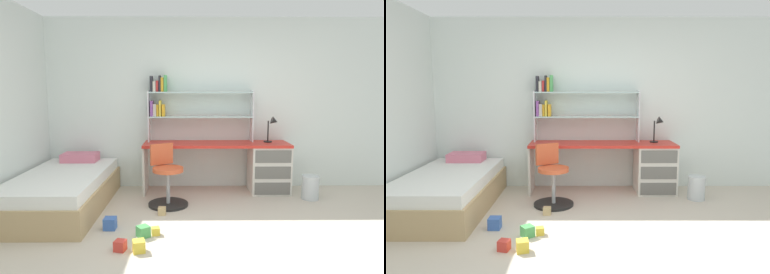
# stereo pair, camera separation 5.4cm
# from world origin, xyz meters

# --- Properties ---
(ground_plane) EXTENTS (5.81, 5.54, 0.02)m
(ground_plane) POSITION_xyz_m (0.00, 0.00, -0.01)
(ground_plane) COLOR beige
(room_shell) EXTENTS (5.81, 5.54, 2.56)m
(room_shell) POSITION_xyz_m (-1.19, 1.18, 1.28)
(room_shell) COLOR silver
(room_shell) RESTS_ON ground_plane
(desk) EXTENTS (2.11, 0.55, 0.73)m
(desk) POSITION_xyz_m (0.70, 1.97, 0.41)
(desk) COLOR red
(desk) RESTS_ON ground_plane
(bookshelf_hutch) EXTENTS (1.55, 0.22, 0.98)m
(bookshelf_hutch) POSITION_xyz_m (-0.34, 2.13, 1.29)
(bookshelf_hutch) COLOR silver
(bookshelf_hutch) RESTS_ON desk
(desk_lamp) EXTENTS (0.20, 0.17, 0.38)m
(desk_lamp) POSITION_xyz_m (0.96, 1.99, 0.98)
(desk_lamp) COLOR black
(desk_lamp) RESTS_ON desk
(swivel_chair) EXTENTS (0.52, 0.52, 0.79)m
(swivel_chair) POSITION_xyz_m (-0.55, 1.39, 0.31)
(swivel_chair) COLOR black
(swivel_chair) RESTS_ON ground_plane
(bed_platform) EXTENTS (1.05, 1.99, 0.58)m
(bed_platform) POSITION_xyz_m (-1.86, 1.27, 0.23)
(bed_platform) COLOR tan
(bed_platform) RESTS_ON ground_plane
(waste_bin) EXTENTS (0.23, 0.23, 0.33)m
(waste_bin) POSITION_xyz_m (1.41, 1.60, 0.16)
(waste_bin) COLOR silver
(waste_bin) RESTS_ON ground_plane
(toy_block_red_0) EXTENTS (0.12, 0.12, 0.10)m
(toy_block_red_0) POSITION_xyz_m (-0.91, 0.08, 0.05)
(toy_block_red_0) COLOR red
(toy_block_red_0) RESTS_ON ground_plane
(toy_block_yellow_1) EXTENTS (0.14, 0.14, 0.11)m
(toy_block_yellow_1) POSITION_xyz_m (-0.73, 0.06, 0.06)
(toy_block_yellow_1) COLOR gold
(toy_block_yellow_1) RESTS_ON ground_plane
(toy_block_green_2) EXTENTS (0.16, 0.16, 0.11)m
(toy_block_green_2) POSITION_xyz_m (-0.73, 0.39, 0.06)
(toy_block_green_2) COLOR #479E51
(toy_block_green_2) RESTS_ON ground_plane
(toy_block_natural_3) EXTENTS (0.09, 0.09, 0.09)m
(toy_block_natural_3) POSITION_xyz_m (-0.59, 1.02, 0.05)
(toy_block_natural_3) COLOR tan
(toy_block_natural_3) RESTS_ON ground_plane
(toy_block_blue_4) EXTENTS (0.13, 0.13, 0.13)m
(toy_block_blue_4) POSITION_xyz_m (-1.12, 0.59, 0.06)
(toy_block_blue_4) COLOR #3860B7
(toy_block_blue_4) RESTS_ON ground_plane
(toy_block_yellow_5) EXTENTS (0.10, 0.10, 0.08)m
(toy_block_yellow_5) POSITION_xyz_m (-0.61, 0.43, 0.04)
(toy_block_yellow_5) COLOR gold
(toy_block_yellow_5) RESTS_ON ground_plane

